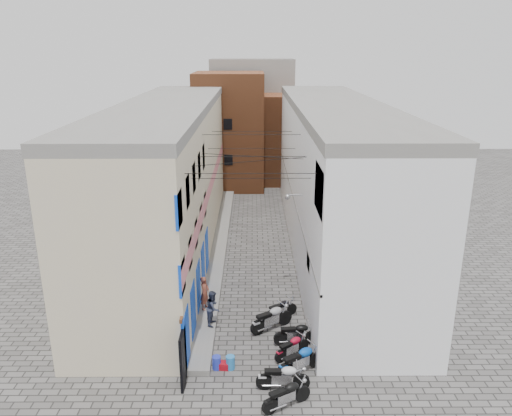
{
  "coord_description": "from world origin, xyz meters",
  "views": [
    {
      "loc": [
        0.08,
        -16.2,
        12.0
      ],
      "look_at": [
        0.24,
        11.75,
        3.0
      ],
      "focal_mm": 35.0,
      "sensor_mm": 36.0,
      "label": 1
    }
  ],
  "objects_px": {
    "motorcycle_b": "(283,376)",
    "person_a": "(205,293)",
    "motorcycle_g": "(281,308)",
    "water_jug_far": "(217,363)",
    "motorcycle_d": "(292,346)",
    "motorcycle_e": "(297,333)",
    "motorcycle_c": "(301,359)",
    "water_jug_near": "(230,362)",
    "person_b": "(213,308)",
    "motorcycle_a": "(287,394)",
    "motorcycle_f": "(271,317)",
    "red_crate": "(223,365)"
  },
  "relations": [
    {
      "from": "motorcycle_d",
      "to": "water_jug_near",
      "type": "relative_size",
      "value": 3.15
    },
    {
      "from": "water_jug_near",
      "to": "motorcycle_f",
      "type": "bearing_deg",
      "value": 59.05
    },
    {
      "from": "motorcycle_e",
      "to": "water_jug_far",
      "type": "distance_m",
      "value": 3.67
    },
    {
      "from": "motorcycle_f",
      "to": "water_jug_near",
      "type": "distance_m",
      "value": 3.33
    },
    {
      "from": "water_jug_near",
      "to": "motorcycle_c",
      "type": "bearing_deg",
      "value": -5.91
    },
    {
      "from": "motorcycle_g",
      "to": "water_jug_far",
      "type": "xyz_separation_m",
      "value": [
        -2.72,
        -3.83,
        -0.24
      ]
    },
    {
      "from": "person_a",
      "to": "red_crate",
      "type": "xyz_separation_m",
      "value": [
        1.1,
        -4.31,
        -0.93
      ]
    },
    {
      "from": "motorcycle_a",
      "to": "water_jug_far",
      "type": "bearing_deg",
      "value": -159.36
    },
    {
      "from": "person_a",
      "to": "water_jug_near",
      "type": "xyz_separation_m",
      "value": [
        1.38,
        -4.31,
        -0.79
      ]
    },
    {
      "from": "motorcycle_a",
      "to": "motorcycle_g",
      "type": "distance_m",
      "value": 6.06
    },
    {
      "from": "motorcycle_d",
      "to": "motorcycle_e",
      "type": "bearing_deg",
      "value": 126.52
    },
    {
      "from": "motorcycle_d",
      "to": "water_jug_far",
      "type": "distance_m",
      "value": 3.11
    },
    {
      "from": "person_b",
      "to": "red_crate",
      "type": "distance_m",
      "value": 3.12
    },
    {
      "from": "motorcycle_a",
      "to": "person_a",
      "type": "distance_m",
      "value": 7.39
    },
    {
      "from": "motorcycle_a",
      "to": "motorcycle_c",
      "type": "relative_size",
      "value": 0.9
    },
    {
      "from": "motorcycle_b",
      "to": "motorcycle_c",
      "type": "distance_m",
      "value": 1.21
    },
    {
      "from": "water_jug_far",
      "to": "red_crate",
      "type": "bearing_deg",
      "value": 0.0
    },
    {
      "from": "motorcycle_d",
      "to": "motorcycle_b",
      "type": "bearing_deg",
      "value": -50.15
    },
    {
      "from": "motorcycle_f",
      "to": "motorcycle_a",
      "type": "bearing_deg",
      "value": -29.03
    },
    {
      "from": "motorcycle_b",
      "to": "person_a",
      "type": "height_order",
      "value": "person_a"
    },
    {
      "from": "motorcycle_c",
      "to": "water_jug_near",
      "type": "xyz_separation_m",
      "value": [
        -2.72,
        0.28,
        -0.35
      ]
    },
    {
      "from": "motorcycle_d",
      "to": "person_b",
      "type": "xyz_separation_m",
      "value": [
        -3.33,
        2.15,
        0.55
      ]
    },
    {
      "from": "motorcycle_b",
      "to": "motorcycle_f",
      "type": "bearing_deg",
      "value": -175.79
    },
    {
      "from": "water_jug_far",
      "to": "motorcycle_g",
      "type": "bearing_deg",
      "value": 54.64
    },
    {
      "from": "motorcycle_c",
      "to": "motorcycle_e",
      "type": "relative_size",
      "value": 1.09
    },
    {
      "from": "motorcycle_c",
      "to": "motorcycle_g",
      "type": "height_order",
      "value": "motorcycle_c"
    },
    {
      "from": "motorcycle_e",
      "to": "motorcycle_g",
      "type": "relative_size",
      "value": 1.11
    },
    {
      "from": "motorcycle_c",
      "to": "motorcycle_g",
      "type": "relative_size",
      "value": 1.22
    },
    {
      "from": "motorcycle_d",
      "to": "water_jug_far",
      "type": "xyz_separation_m",
      "value": [
        -3.0,
        -0.77,
        -0.23
      ]
    },
    {
      "from": "water_jug_near",
      "to": "motorcycle_a",
      "type": "bearing_deg",
      "value": -47.34
    },
    {
      "from": "motorcycle_e",
      "to": "water_jug_far",
      "type": "bearing_deg",
      "value": -67.76
    },
    {
      "from": "motorcycle_c",
      "to": "motorcycle_d",
      "type": "height_order",
      "value": "motorcycle_c"
    },
    {
      "from": "motorcycle_a",
      "to": "motorcycle_e",
      "type": "relative_size",
      "value": 0.98
    },
    {
      "from": "red_crate",
      "to": "motorcycle_b",
      "type": "bearing_deg",
      "value": -28.86
    },
    {
      "from": "motorcycle_g",
      "to": "person_a",
      "type": "xyz_separation_m",
      "value": [
        -3.56,
        0.47,
        0.55
      ]
    },
    {
      "from": "motorcycle_a",
      "to": "motorcycle_d",
      "type": "relative_size",
      "value": 1.12
    },
    {
      "from": "motorcycle_g",
      "to": "water_jug_far",
      "type": "distance_m",
      "value": 4.71
    },
    {
      "from": "motorcycle_b",
      "to": "motorcycle_d",
      "type": "distance_m",
      "value": 2.08
    },
    {
      "from": "motorcycle_a",
      "to": "water_jug_near",
      "type": "xyz_separation_m",
      "value": [
        -2.05,
        2.22,
        -0.29
      ]
    },
    {
      "from": "water_jug_far",
      "to": "motorcycle_a",
      "type": "bearing_deg",
      "value": -40.67
    },
    {
      "from": "motorcycle_f",
      "to": "red_crate",
      "type": "distance_m",
      "value": 3.5
    },
    {
      "from": "motorcycle_b",
      "to": "motorcycle_e",
      "type": "distance_m",
      "value": 3.0
    },
    {
      "from": "motorcycle_d",
      "to": "water_jug_far",
      "type": "relative_size",
      "value": 3.21
    },
    {
      "from": "motorcycle_f",
      "to": "water_jug_far",
      "type": "height_order",
      "value": "motorcycle_f"
    },
    {
      "from": "motorcycle_f",
      "to": "person_b",
      "type": "xyz_separation_m",
      "value": [
        -2.58,
        0.08,
        0.43
      ]
    },
    {
      "from": "motorcycle_b",
      "to": "water_jug_near",
      "type": "height_order",
      "value": "motorcycle_b"
    },
    {
      "from": "motorcycle_b",
      "to": "motorcycle_g",
      "type": "xyz_separation_m",
      "value": [
        0.2,
        5.08,
        -0.07
      ]
    },
    {
      "from": "motorcycle_a",
      "to": "motorcycle_f",
      "type": "xyz_separation_m",
      "value": [
        -0.35,
        5.07,
        0.07
      ]
    },
    {
      "from": "motorcycle_a",
      "to": "motorcycle_c",
      "type": "distance_m",
      "value": 2.06
    },
    {
      "from": "person_b",
      "to": "water_jug_far",
      "type": "height_order",
      "value": "person_b"
    }
  ]
}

